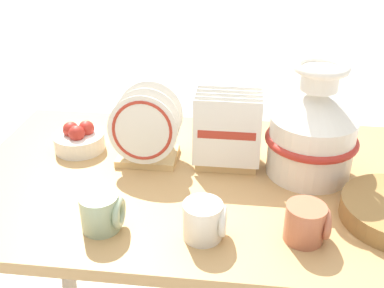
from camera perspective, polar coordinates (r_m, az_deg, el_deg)
display_table at (r=1.39m, az=0.00°, el=-6.32°), size 1.35×0.84×0.61m
ceramic_vase at (r=1.35m, az=15.07°, el=1.73°), size 0.27×0.27×0.34m
dish_rack_round_plates at (r=1.40m, az=-5.83°, el=1.24°), size 0.21×0.16×0.24m
dish_rack_square_plates at (r=1.39m, az=4.49°, el=1.05°), size 0.20×0.16×0.23m
mug_terracotta_glaze at (r=1.13m, az=14.37°, el=-9.67°), size 0.11×0.10×0.10m
mug_sage_glaze at (r=1.15m, az=-11.35°, el=-8.50°), size 0.11×0.10×0.10m
mug_cream_glaze at (r=1.10m, az=1.64°, el=-9.68°), size 0.11×0.10×0.10m
fruit_bowl at (r=1.53m, az=-14.13°, el=0.60°), size 0.16×0.16×0.10m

